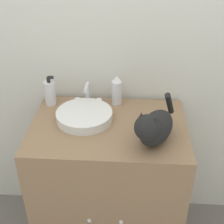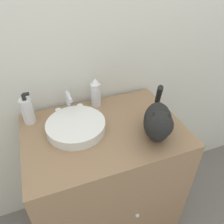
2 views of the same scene
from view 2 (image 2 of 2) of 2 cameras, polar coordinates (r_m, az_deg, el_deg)
name	(u,v)px [view 2 (image 2 of 2)]	position (r m, az deg, el deg)	size (l,w,h in m)	color
wall_back	(82,41)	(1.24, -7.76, 17.84)	(6.00, 0.05, 2.50)	silver
vanity_cabinet	(105,183)	(1.46, -1.76, -17.94)	(0.82, 0.59, 0.90)	#8C6B4C
sink_basin	(76,126)	(1.12, -9.38, -3.69)	(0.30, 0.30, 0.05)	white
faucet	(69,104)	(1.22, -11.17, 2.05)	(0.16, 0.11, 0.14)	silver
cat	(158,121)	(1.05, 11.96, -2.42)	(0.24, 0.34, 0.22)	black
soap_bottle	(28,111)	(1.21, -21.20, 0.35)	(0.06, 0.06, 0.18)	silver
spray_bottle	(96,93)	(1.26, -4.29, 5.09)	(0.06, 0.06, 0.18)	silver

